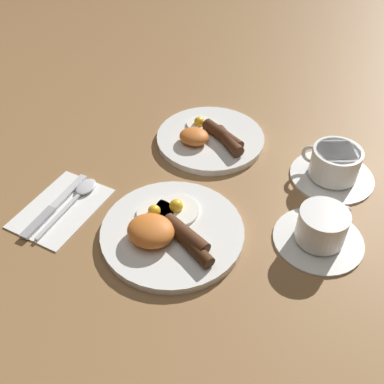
# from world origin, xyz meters

# --- Properties ---
(ground_plane) EXTENTS (3.00, 3.00, 0.00)m
(ground_plane) POSITION_xyz_m (0.00, 0.00, 0.00)
(ground_plane) COLOR olive
(breakfast_plate_near) EXTENTS (0.26, 0.26, 0.05)m
(breakfast_plate_near) POSITION_xyz_m (-0.00, -0.00, 0.01)
(breakfast_plate_near) COLOR white
(breakfast_plate_near) RESTS_ON ground_plane
(breakfast_plate_far) EXTENTS (0.24, 0.24, 0.04)m
(breakfast_plate_far) POSITION_xyz_m (-0.03, 0.29, 0.01)
(breakfast_plate_far) COLOR white
(breakfast_plate_far) RESTS_ON ground_plane
(teacup_near) EXTENTS (0.16, 0.16, 0.07)m
(teacup_near) POSITION_xyz_m (0.25, 0.08, 0.03)
(teacup_near) COLOR white
(teacup_near) RESTS_ON ground_plane
(teacup_far) EXTENTS (0.17, 0.17, 0.07)m
(teacup_far) POSITION_xyz_m (0.24, 0.26, 0.03)
(teacup_far) COLOR white
(teacup_far) RESTS_ON ground_plane
(napkin) EXTENTS (0.15, 0.19, 0.01)m
(napkin) POSITION_xyz_m (-0.22, -0.01, 0.00)
(napkin) COLOR white
(napkin) RESTS_ON ground_plane
(knife) EXTENTS (0.03, 0.19, 0.01)m
(knife) POSITION_xyz_m (-0.24, -0.03, 0.01)
(knife) COLOR silver
(knife) RESTS_ON napkin
(spoon) EXTENTS (0.04, 0.18, 0.01)m
(spoon) POSITION_xyz_m (-0.21, 0.03, 0.01)
(spoon) COLOR silver
(spoon) RESTS_ON napkin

